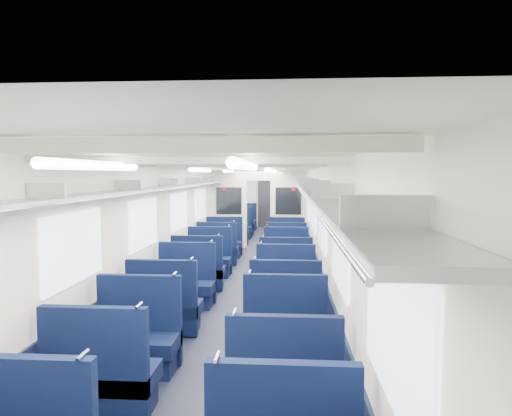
% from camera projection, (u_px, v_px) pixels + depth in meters
% --- Properties ---
extents(floor, '(2.80, 18.00, 0.01)m').
position_uv_depth(floor, '(248.00, 274.00, 9.90)').
color(floor, black).
rests_on(floor, ground).
extents(ceiling, '(2.80, 18.00, 0.01)m').
position_uv_depth(ceiling, '(248.00, 167.00, 9.73)').
color(ceiling, white).
rests_on(ceiling, wall_left).
extents(wall_left, '(0.02, 18.00, 2.35)m').
position_uv_depth(wall_left, '(185.00, 220.00, 9.91)').
color(wall_left, silver).
rests_on(wall_left, floor).
extents(dado_left, '(0.03, 17.90, 0.70)m').
position_uv_depth(dado_left, '(186.00, 257.00, 9.97)').
color(dado_left, black).
rests_on(dado_left, floor).
extents(wall_right, '(0.02, 18.00, 2.35)m').
position_uv_depth(wall_right, '(313.00, 221.00, 9.72)').
color(wall_right, silver).
rests_on(wall_right, floor).
extents(dado_right, '(0.03, 17.90, 0.70)m').
position_uv_depth(dado_right, '(312.00, 259.00, 9.78)').
color(dado_right, black).
rests_on(dado_right, floor).
extents(wall_far, '(2.80, 0.02, 2.35)m').
position_uv_depth(wall_far, '(267.00, 198.00, 18.77)').
color(wall_far, silver).
rests_on(wall_far, floor).
extents(luggage_rack_left, '(0.36, 17.40, 0.18)m').
position_uv_depth(luggage_rack_left, '(193.00, 184.00, 9.84)').
color(luggage_rack_left, '#B2B5BA').
rests_on(luggage_rack_left, wall_left).
extents(luggage_rack_right, '(0.36, 17.40, 0.18)m').
position_uv_depth(luggage_rack_right, '(304.00, 184.00, 9.67)').
color(luggage_rack_right, '#B2B5BA').
rests_on(luggage_rack_right, wall_right).
extents(windows, '(2.78, 15.60, 0.75)m').
position_uv_depth(windows, '(246.00, 211.00, 9.34)').
color(windows, white).
rests_on(windows, wall_left).
extents(ceiling_fittings, '(2.70, 16.06, 0.11)m').
position_uv_depth(ceiling_fittings, '(247.00, 169.00, 9.47)').
color(ceiling_fittings, silver).
rests_on(ceiling_fittings, ceiling).
extents(end_door, '(0.75, 0.06, 2.00)m').
position_uv_depth(end_door, '(267.00, 203.00, 18.72)').
color(end_door, black).
rests_on(end_door, floor).
extents(bulkhead, '(2.80, 0.10, 2.35)m').
position_uv_depth(bulkhead, '(259.00, 206.00, 13.28)').
color(bulkhead, silver).
rests_on(bulkhead, floor).
extents(seat_4, '(0.97, 0.53, 1.08)m').
position_uv_depth(seat_4, '(101.00, 380.00, 4.08)').
color(seat_4, '#0B1537').
rests_on(seat_4, floor).
extents(seat_5, '(0.97, 0.53, 1.08)m').
position_uv_depth(seat_5, '(284.00, 393.00, 3.84)').
color(seat_5, '#0B1537').
rests_on(seat_5, floor).
extents(seat_6, '(0.97, 0.53, 1.08)m').
position_uv_depth(seat_6, '(136.00, 341.00, 5.03)').
color(seat_6, '#0B1537').
rests_on(seat_6, floor).
extents(seat_7, '(0.97, 0.53, 1.08)m').
position_uv_depth(seat_7, '(285.00, 340.00, 5.07)').
color(seat_7, '#0B1537').
rests_on(seat_7, floor).
extents(seat_8, '(0.97, 0.53, 1.08)m').
position_uv_depth(seat_8, '(165.00, 309.00, 6.20)').
color(seat_8, '#0B1537').
rests_on(seat_8, floor).
extents(seat_9, '(0.97, 0.53, 1.08)m').
position_uv_depth(seat_9, '(285.00, 310.00, 6.18)').
color(seat_9, '#0B1537').
rests_on(seat_9, floor).
extents(seat_10, '(0.97, 0.53, 1.08)m').
position_uv_depth(seat_10, '(186.00, 286.00, 7.48)').
color(seat_10, '#0B1537').
rests_on(seat_10, floor).
extents(seat_11, '(0.97, 0.53, 1.08)m').
position_uv_depth(seat_11, '(286.00, 289.00, 7.27)').
color(seat_11, '#0B1537').
rests_on(seat_11, floor).
extents(seat_12, '(0.97, 0.53, 1.08)m').
position_uv_depth(seat_12, '(198.00, 272.00, 8.54)').
color(seat_12, '#0B1537').
rests_on(seat_12, floor).
extents(seat_13, '(0.97, 0.53, 1.08)m').
position_uv_depth(seat_13, '(286.00, 275.00, 8.34)').
color(seat_13, '#0B1537').
rests_on(seat_13, floor).
extents(seat_14, '(0.97, 0.53, 1.08)m').
position_uv_depth(seat_14, '(209.00, 260.00, 9.69)').
color(seat_14, '#0B1537').
rests_on(seat_14, floor).
extents(seat_15, '(0.97, 0.53, 1.08)m').
position_uv_depth(seat_15, '(286.00, 261.00, 9.64)').
color(seat_15, '#0B1537').
rests_on(seat_15, floor).
extents(seat_16, '(0.97, 0.53, 1.08)m').
position_uv_depth(seat_16, '(218.00, 251.00, 10.87)').
color(seat_16, '#0B1537').
rests_on(seat_16, floor).
extents(seat_17, '(0.97, 0.53, 1.08)m').
position_uv_depth(seat_17, '(286.00, 251.00, 10.83)').
color(seat_17, '#0B1537').
rests_on(seat_17, floor).
extents(seat_18, '(0.97, 0.53, 1.08)m').
position_uv_depth(seat_18, '(224.00, 244.00, 11.93)').
color(seat_18, '#0B1537').
rests_on(seat_18, floor).
extents(seat_19, '(0.97, 0.53, 1.08)m').
position_uv_depth(seat_19, '(286.00, 245.00, 11.82)').
color(seat_19, '#0B1537').
rests_on(seat_19, floor).
extents(seat_20, '(0.97, 0.53, 1.08)m').
position_uv_depth(seat_20, '(233.00, 234.00, 13.95)').
color(seat_20, '#0B1537').
rests_on(seat_20, floor).
extents(seat_21, '(0.97, 0.53, 1.08)m').
position_uv_depth(seat_21, '(287.00, 234.00, 13.84)').
color(seat_21, '#0B1537').
rests_on(seat_21, floor).
extents(seat_22, '(0.97, 0.53, 1.08)m').
position_uv_depth(seat_22, '(238.00, 229.00, 15.28)').
color(seat_22, '#0B1537').
rests_on(seat_22, floor).
extents(seat_23, '(0.97, 0.53, 1.08)m').
position_uv_depth(seat_23, '(287.00, 230.00, 15.02)').
color(seat_23, '#0B1537').
rests_on(seat_23, floor).
extents(seat_24, '(0.97, 0.53, 1.08)m').
position_uv_depth(seat_24, '(241.00, 225.00, 16.25)').
color(seat_24, '#0B1537').
rests_on(seat_24, floor).
extents(seat_25, '(0.97, 0.53, 1.08)m').
position_uv_depth(seat_25, '(287.00, 226.00, 16.16)').
color(seat_25, '#0B1537').
rests_on(seat_25, floor).
extents(seat_26, '(0.97, 0.53, 1.08)m').
position_uv_depth(seat_26, '(244.00, 222.00, 17.51)').
color(seat_26, '#0B1537').
rests_on(seat_26, floor).
extents(seat_27, '(0.97, 0.53, 1.08)m').
position_uv_depth(seat_27, '(287.00, 222.00, 17.40)').
color(seat_27, '#0B1537').
rests_on(seat_27, floor).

